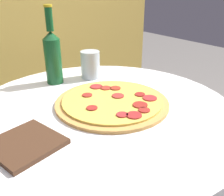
% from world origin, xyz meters
% --- Properties ---
extents(table, '(0.82, 0.82, 0.75)m').
position_xyz_m(table, '(0.00, 0.00, 0.55)').
color(table, white).
rests_on(table, ground_plane).
extents(fence_panel, '(1.68, 0.04, 1.42)m').
position_xyz_m(fence_panel, '(0.00, 0.72, 0.71)').
color(fence_panel, gold).
rests_on(fence_panel, ground_plane).
extents(pizza, '(0.35, 0.35, 0.02)m').
position_xyz_m(pizza, '(0.04, -0.01, 0.75)').
color(pizza, '#C68E47').
rests_on(pizza, table).
extents(beer_bottle, '(0.06, 0.06, 0.28)m').
position_xyz_m(beer_bottle, '(-0.02, 0.27, 0.85)').
color(beer_bottle, '#144C23').
rests_on(beer_bottle, table).
extents(pizza_paddle, '(0.30, 0.18, 0.02)m').
position_xyz_m(pizza_paddle, '(-0.28, -0.07, 0.75)').
color(pizza_paddle, '#422819').
rests_on(pizza_paddle, table).
extents(drinking_glass, '(0.07, 0.07, 0.11)m').
position_xyz_m(drinking_glass, '(0.12, 0.24, 0.80)').
color(drinking_glass, '#ADBCC6').
rests_on(drinking_glass, table).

